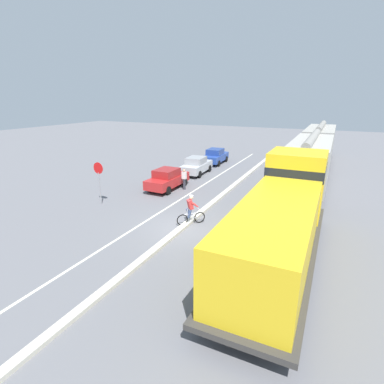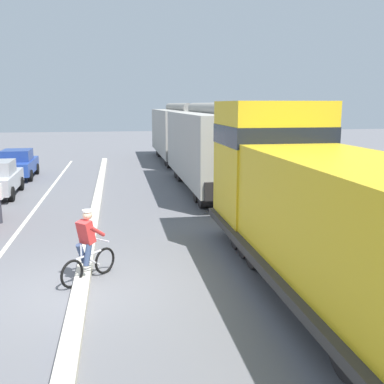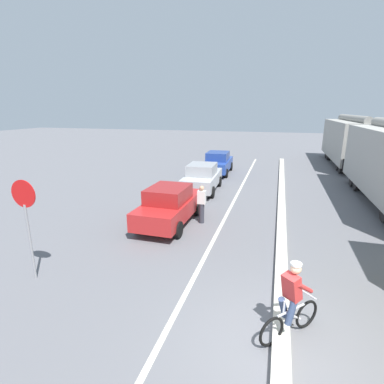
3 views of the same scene
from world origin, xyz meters
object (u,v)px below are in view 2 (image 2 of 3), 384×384
Objects in this scene: cyclist at (88,247)px; hopper_car_middle at (178,132)px; locomotive at (324,212)px; parked_car_blue at (18,164)px; hopper_car_lead at (210,147)px.

hopper_car_middle is at bearing 76.94° from cyclist.
cyclist is (-5.19, 1.38, -0.98)m from locomotive.
cyclist reaches higher than parked_car_blue.
hopper_car_lead is at bearing -27.60° from parked_car_blue.
locomotive is 12.16m from hopper_car_lead.
cyclist is at bearing -73.44° from parked_car_blue.
locomotive reaches higher than hopper_car_middle.
parked_car_blue is (-9.94, 5.20, -1.26)m from hopper_car_lead.
hopper_car_lead is at bearing 90.00° from locomotive.
cyclist is at bearing -115.72° from hopper_car_lead.
hopper_car_lead is 2.49× the size of parked_car_blue.
parked_car_blue is (-9.94, -6.40, -1.26)m from hopper_car_middle.
cyclist is (-5.19, -22.37, -1.26)m from hopper_car_middle.
parked_car_blue is at bearing -147.21° from hopper_car_middle.
cyclist is (-5.19, -10.77, -1.26)m from hopper_car_lead.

